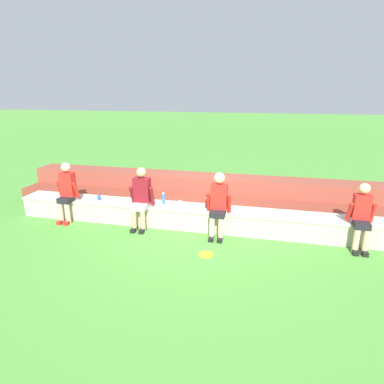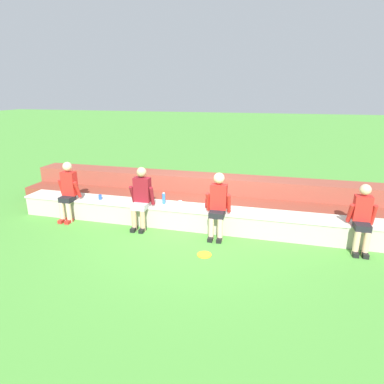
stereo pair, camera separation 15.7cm
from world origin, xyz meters
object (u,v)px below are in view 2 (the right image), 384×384
at_px(water_bottle_center_gap, 207,203).
at_px(plastic_cup_left_end, 180,203).
at_px(person_far_left, 68,190).
at_px(water_bottle_near_right, 164,198).
at_px(person_left_of_center, 141,197).
at_px(person_center, 218,204).
at_px(frisbee, 204,255).
at_px(plastic_cup_middle, 100,197).
at_px(person_right_of_center, 362,217).

relative_size(water_bottle_center_gap, plastic_cup_left_end, 2.02).
relative_size(person_far_left, water_bottle_near_right, 5.20).
bearing_deg(water_bottle_near_right, water_bottle_center_gap, -1.16).
distance_m(person_left_of_center, water_bottle_center_gap, 1.44).
bearing_deg(plastic_cup_left_end, water_bottle_center_gap, 1.87).
xyz_separation_m(person_center, frisbee, (-0.08, -0.88, -0.71)).
bearing_deg(water_bottle_center_gap, plastic_cup_middle, -178.48).
relative_size(person_left_of_center, plastic_cup_middle, 12.38).
bearing_deg(water_bottle_center_gap, frisbee, -79.78).
bearing_deg(water_bottle_near_right, person_far_left, -171.87).
height_order(person_center, person_right_of_center, person_center).
height_order(person_center, plastic_cup_left_end, person_center).
xyz_separation_m(person_left_of_center, plastic_cup_middle, (-1.15, 0.24, -0.19)).
xyz_separation_m(person_center, plastic_cup_left_end, (-0.91, 0.34, -0.18)).
distance_m(person_far_left, plastic_cup_middle, 0.74).
xyz_separation_m(person_left_of_center, water_bottle_center_gap, (1.40, 0.31, -0.14)).
bearing_deg(plastic_cup_left_end, person_right_of_center, -4.52).
bearing_deg(frisbee, person_far_left, 164.77).
height_order(person_far_left, water_bottle_near_right, person_far_left).
xyz_separation_m(person_right_of_center, water_bottle_near_right, (-4.02, 0.33, -0.08)).
bearing_deg(person_far_left, person_right_of_center, -0.07).
relative_size(person_far_left, person_left_of_center, 1.01).
relative_size(person_left_of_center, person_center, 1.00).
bearing_deg(person_center, frisbee, -95.37).
bearing_deg(person_right_of_center, person_center, -178.90).
relative_size(person_center, water_bottle_center_gap, 5.90).
bearing_deg(water_bottle_center_gap, person_center, -49.49).
distance_m(water_bottle_near_right, plastic_cup_middle, 1.56).
bearing_deg(person_far_left, person_center, -0.96).
relative_size(person_right_of_center, water_bottle_near_right, 4.89).
bearing_deg(plastic_cup_left_end, person_left_of_center, -160.02).
xyz_separation_m(plastic_cup_left_end, frisbee, (0.82, -1.22, -0.53)).
relative_size(person_center, frisbee, 4.93).
bearing_deg(person_left_of_center, person_center, -1.62).
distance_m(person_left_of_center, plastic_cup_middle, 1.19).
xyz_separation_m(person_far_left, person_left_of_center, (1.83, -0.01, -0.01)).
bearing_deg(plastic_cup_middle, water_bottle_near_right, 3.23).
bearing_deg(person_far_left, water_bottle_center_gap, 5.29).
bearing_deg(person_left_of_center, plastic_cup_middle, 168.11).
xyz_separation_m(person_right_of_center, water_bottle_center_gap, (-3.02, 0.31, -0.09)).
distance_m(water_bottle_near_right, frisbee, 1.85).
height_order(water_bottle_near_right, frisbee, water_bottle_near_right).
height_order(person_far_left, person_left_of_center, person_far_left).
height_order(person_left_of_center, frisbee, person_left_of_center).
distance_m(plastic_cup_middle, plastic_cup_left_end, 1.95).
height_order(person_far_left, person_center, person_far_left).
bearing_deg(water_bottle_near_right, plastic_cup_left_end, -5.73).
distance_m(plastic_cup_left_end, frisbee, 1.56).
bearing_deg(person_far_left, plastic_cup_left_end, 6.06).
relative_size(water_bottle_near_right, plastic_cup_middle, 2.41).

